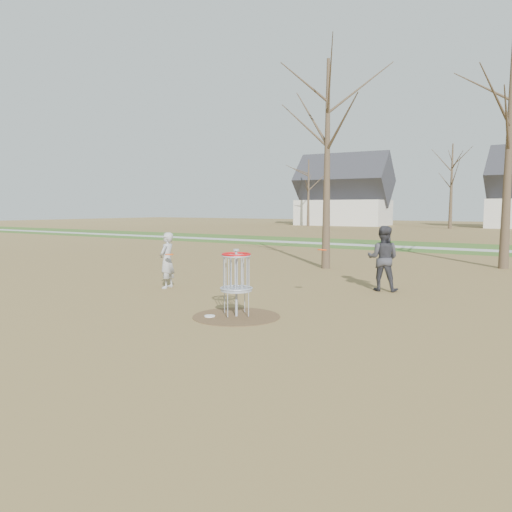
% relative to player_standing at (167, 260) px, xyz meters
% --- Properties ---
extents(ground, '(160.00, 160.00, 0.00)m').
position_rel_player_standing_xyz_m(ground, '(3.73, -1.94, -0.77)').
color(ground, brown).
rests_on(ground, ground).
extents(green_band, '(160.00, 8.00, 0.01)m').
position_rel_player_standing_xyz_m(green_band, '(3.73, 19.06, -0.77)').
color(green_band, '#2D5119').
rests_on(green_band, ground).
extents(footpath, '(160.00, 1.50, 0.01)m').
position_rel_player_standing_xyz_m(footpath, '(3.73, 18.06, -0.76)').
color(footpath, '#9E9E99').
rests_on(footpath, green_band).
extents(dirt_circle, '(1.80, 1.80, 0.01)m').
position_rel_player_standing_xyz_m(dirt_circle, '(3.73, -1.94, -0.77)').
color(dirt_circle, '#47331E').
rests_on(dirt_circle, ground).
extents(player_standing, '(0.50, 0.64, 1.55)m').
position_rel_player_standing_xyz_m(player_standing, '(0.00, 0.00, 0.00)').
color(player_standing, '#A4A4A4').
rests_on(player_standing, ground).
extents(player_throwing, '(0.95, 0.80, 1.75)m').
position_rel_player_standing_xyz_m(player_throwing, '(5.16, 2.83, 0.10)').
color(player_throwing, '#333338').
rests_on(player_throwing, ground).
extents(disc_grounded, '(0.22, 0.22, 0.02)m').
position_rel_player_standing_xyz_m(disc_grounded, '(3.30, -2.27, -0.75)').
color(disc_grounded, white).
rests_on(disc_grounded, dirt_circle).
extents(discs_in_play, '(4.31, 1.09, 0.28)m').
position_rel_player_standing_xyz_m(discs_in_play, '(2.49, 0.18, 0.34)').
color(discs_in_play, '#F83D0D').
rests_on(discs_in_play, ground).
extents(disc_golf_basket, '(0.64, 0.64, 1.35)m').
position_rel_player_standing_xyz_m(disc_golf_basket, '(3.73, -1.94, 0.14)').
color(disc_golf_basket, '#9EA3AD').
rests_on(disc_golf_basket, ground).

